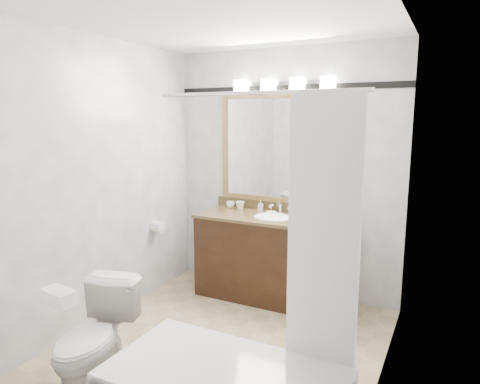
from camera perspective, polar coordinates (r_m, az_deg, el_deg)
name	(u,v)px	position (r m, az deg, el deg)	size (l,w,h in m)	color
room	(222,193)	(3.24, -2.44, -0.12)	(2.42, 2.62, 2.52)	tan
vanity	(272,257)	(4.33, 4.34, -8.59)	(1.53, 0.58, 0.97)	black
mirror	(284,149)	(4.37, 5.87, 5.73)	(1.40, 0.04, 1.10)	olive
vanity_light_bar	(283,84)	(4.32, 5.75, 14.10)	(1.02, 0.14, 0.12)	silver
accent_stripe	(285,88)	(4.38, 6.07, 13.60)	(2.40, 0.01, 0.06)	black
tp_roll	(158,226)	(4.52, -10.89, -4.54)	(0.12, 0.12, 0.11)	white
toilet	(94,339)	(3.17, -18.89, -18.09)	(0.40, 0.69, 0.71)	white
tissue_box	(59,297)	(2.86, -23.01, -12.74)	(0.22, 0.12, 0.09)	white
coffee_maker	(313,204)	(4.10, 9.68, -1.57)	(0.17, 0.20, 0.31)	black
cup_left	(230,205)	(4.62, -1.29, -1.69)	(0.09, 0.09, 0.07)	white
cup_right	(240,206)	(4.53, 0.02, -1.81)	(0.09, 0.09, 0.09)	white
soap_bottle_a	(260,206)	(4.47, 2.75, -1.83)	(0.05, 0.05, 0.11)	white
soap_bottle_b	(303,211)	(4.32, 8.35, -2.52)	(0.07, 0.07, 0.08)	white
soap_bar	(271,212)	(4.35, 4.18, -2.74)	(0.09, 0.06, 0.03)	beige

